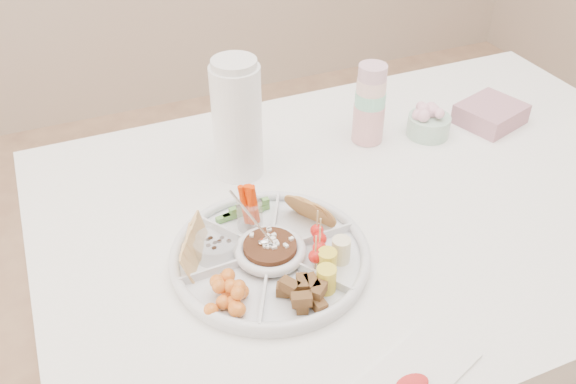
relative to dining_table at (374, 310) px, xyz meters
name	(u,v)px	position (x,y,z in m)	size (l,w,h in m)	color
dining_table	(374,310)	(0.00, 0.00, 0.00)	(1.52, 1.02, 0.76)	white
party_tray	(270,253)	(-0.32, -0.10, 0.40)	(0.38, 0.38, 0.04)	silver
bean_dip	(270,250)	(-0.32, -0.10, 0.41)	(0.10, 0.10, 0.04)	black
tortillas	(307,210)	(-0.21, -0.03, 0.42)	(0.10, 0.10, 0.06)	#966031
carrot_cucumber	(244,199)	(-0.33, 0.03, 0.44)	(0.10, 0.10, 0.09)	#E83500
pita_raisins	(202,241)	(-0.44, -0.04, 0.42)	(0.12, 0.12, 0.07)	#DAB981
cherries	(227,289)	(-0.43, -0.17, 0.42)	(0.12, 0.12, 0.05)	#EE8444
granola_chunks	(300,293)	(-0.32, -0.23, 0.42)	(0.09, 0.09, 0.04)	brown
banana_tomato	(339,242)	(-0.21, -0.16, 0.44)	(0.12, 0.12, 0.10)	#E0DC60
cup_stack	(370,102)	(0.07, 0.22, 0.49)	(0.08, 0.08, 0.21)	silver
thermos	(237,118)	(-0.27, 0.21, 0.52)	(0.11, 0.11, 0.29)	white
flower_bowl	(429,121)	(0.22, 0.18, 0.42)	(0.11, 0.11, 0.08)	#A2E1C4
napkin_stack	(491,114)	(0.41, 0.17, 0.40)	(0.16, 0.14, 0.05)	#B17887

